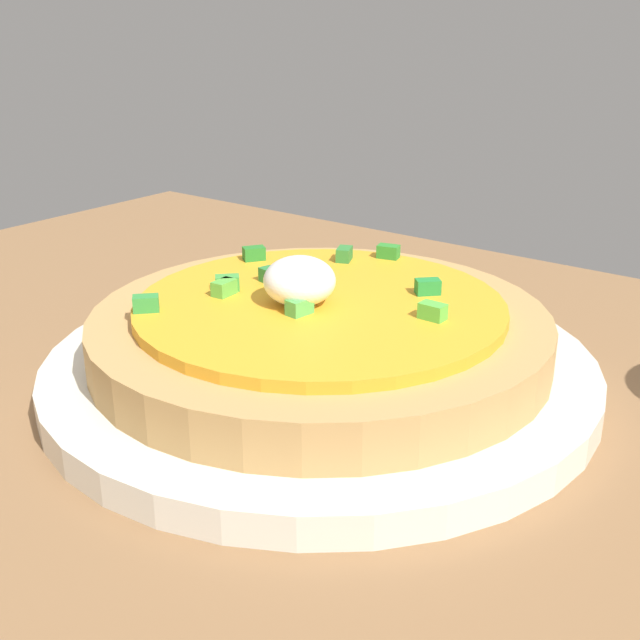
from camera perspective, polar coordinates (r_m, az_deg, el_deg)
dining_table at (r=34.43cm, az=-4.80°, el=-15.27°), size 93.86×78.06×3.49cm
plate at (r=42.73cm, az=-0.00°, el=-3.49°), size 29.06×29.06×1.59cm
pizza at (r=41.81cm, az=-0.04°, el=-0.63°), size 23.97×23.97×5.56cm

